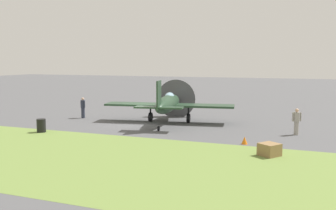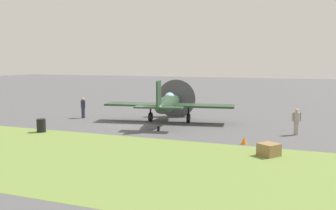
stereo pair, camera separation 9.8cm
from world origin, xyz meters
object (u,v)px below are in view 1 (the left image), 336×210
(ground_crew_mechanic, at_px, (297,121))
(runway_marker_cone, at_px, (245,140))
(airplane_lead, at_px, (168,103))
(ground_crew_chief, at_px, (83,107))
(fuel_drum, at_px, (41,126))
(supply_crate, at_px, (269,150))

(ground_crew_mechanic, height_order, runway_marker_cone, ground_crew_mechanic)
(airplane_lead, height_order, runway_marker_cone, airplane_lead)
(ground_crew_chief, bearing_deg, ground_crew_mechanic, 22.54)
(airplane_lead, relative_size, runway_marker_cone, 23.21)
(airplane_lead, distance_m, fuel_drum, 9.50)
(ground_crew_mechanic, bearing_deg, fuel_drum, 171.42)
(airplane_lead, relative_size, fuel_drum, 11.35)
(airplane_lead, xyz_separation_m, supply_crate, (8.49, -7.68, -1.19))
(ground_crew_mechanic, bearing_deg, ground_crew_chief, 149.51)
(airplane_lead, bearing_deg, supply_crate, -52.25)
(ground_crew_chief, xyz_separation_m, ground_crew_mechanic, (17.10, -1.12, 0.00))
(fuel_drum, height_order, supply_crate, fuel_drum)
(supply_crate, xyz_separation_m, runway_marker_cone, (-1.65, 2.23, -0.10))
(fuel_drum, bearing_deg, supply_crate, -3.62)
(airplane_lead, xyz_separation_m, fuel_drum, (-6.62, -6.73, -1.06))
(ground_crew_chief, relative_size, supply_crate, 1.92)
(airplane_lead, relative_size, ground_crew_mechanic, 5.90)
(supply_crate, bearing_deg, ground_crew_mechanic, 80.80)
(ground_crew_chief, height_order, runway_marker_cone, ground_crew_chief)
(ground_crew_mechanic, relative_size, runway_marker_cone, 3.93)
(ground_crew_chief, distance_m, ground_crew_mechanic, 17.13)
(ground_crew_chief, height_order, ground_crew_mechanic, same)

